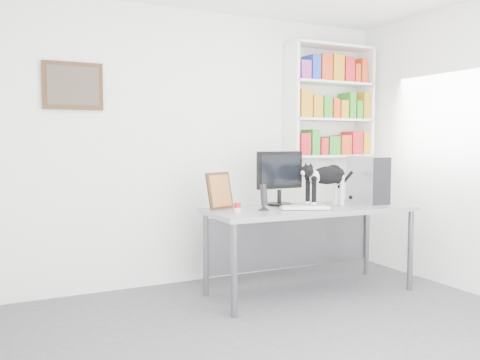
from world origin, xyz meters
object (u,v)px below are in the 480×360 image
(keyboard, at_px, (305,207))
(pc_tower, at_px, (368,180))
(speaker, at_px, (264,197))
(cat, at_px, (326,186))
(bookshelf, at_px, (330,101))
(desk, at_px, (310,250))
(soup_can, at_px, (237,208))
(monitor, at_px, (279,178))
(leaning_print, at_px, (219,190))

(keyboard, relative_size, pc_tower, 0.92)
(speaker, distance_m, cat, 0.64)
(bookshelf, xyz_separation_m, keyboard, (-0.88, -0.84, -1.03))
(desk, bearing_deg, soup_can, -173.61)
(bookshelf, height_order, monitor, bookshelf)
(bookshelf, bearing_deg, soup_can, -152.47)
(speaker, bearing_deg, cat, -8.27)
(monitor, xyz_separation_m, speaker, (-0.31, -0.26, -0.14))
(desk, relative_size, speaker, 7.98)
(keyboard, height_order, soup_can, soup_can)
(desk, distance_m, monitor, 0.73)
(bookshelf, distance_m, cat, 1.31)
(speaker, xyz_separation_m, cat, (0.64, -0.04, 0.08))
(desk, distance_m, soup_can, 0.90)
(desk, xyz_separation_m, keyboard, (-0.13, -0.11, 0.42))
(desk, xyz_separation_m, soup_can, (-0.78, -0.06, 0.45))
(desk, height_order, soup_can, soup_can)
(monitor, height_order, leaning_print, monitor)
(desk, height_order, monitor, monitor)
(cat, bearing_deg, bookshelf, 38.45)
(bookshelf, height_order, leaning_print, bookshelf)
(speaker, bearing_deg, pc_tower, -3.19)
(bookshelf, distance_m, desk, 1.79)
(bookshelf, bearing_deg, leaning_print, -163.07)
(desk, distance_m, pc_tower, 0.93)
(pc_tower, bearing_deg, cat, -166.53)
(soup_can, bearing_deg, desk, 4.53)
(keyboard, xyz_separation_m, leaning_print, (-0.67, 0.37, 0.15))
(soup_can, bearing_deg, speaker, 9.63)
(monitor, bearing_deg, keyboard, -84.01)
(desk, distance_m, keyboard, 0.45)
(leaning_print, bearing_deg, pc_tower, -29.62)
(bookshelf, distance_m, soup_can, 1.99)
(bookshelf, xyz_separation_m, leaning_print, (-1.54, -0.47, -0.88))
(bookshelf, bearing_deg, desk, -135.46)
(monitor, xyz_separation_m, keyboard, (0.05, -0.35, -0.24))
(keyboard, height_order, leaning_print, leaning_print)
(desk, xyz_separation_m, monitor, (-0.19, 0.24, 0.66))
(keyboard, height_order, speaker, speaker)
(keyboard, bearing_deg, soup_can, -161.92)
(bookshelf, distance_m, pc_tower, 1.09)
(speaker, relative_size, soup_can, 2.74)
(keyboard, xyz_separation_m, soup_can, (-0.65, 0.05, 0.03))
(monitor, bearing_deg, soup_can, -155.41)
(monitor, bearing_deg, desk, -55.17)
(keyboard, distance_m, speaker, 0.39)
(monitor, xyz_separation_m, soup_can, (-0.59, -0.31, -0.22))
(monitor, distance_m, speaker, 0.43)
(monitor, distance_m, pc_tower, 0.90)
(keyboard, bearing_deg, bookshelf, 65.90)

